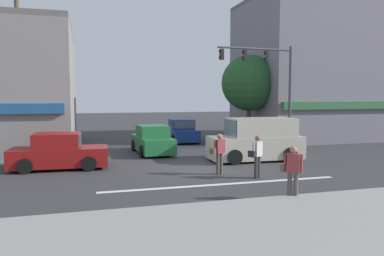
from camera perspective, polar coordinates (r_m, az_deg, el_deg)
name	(u,v)px	position (r m, az deg, el deg)	size (l,w,h in m)	color
ground_plane	(197,167)	(17.00, 0.70, -5.95)	(120.00, 120.00, 0.00)	#333335
lane_marking_stripe	(224,184)	(13.75, 4.92, -8.51)	(9.00, 0.24, 0.01)	silver
sidewalk_curb	(300,229)	(9.41, 16.17, -14.51)	(40.00, 5.00, 0.16)	gray
building_right_corner	(317,70)	(30.70, 18.49, 8.34)	(11.08, 8.48, 10.43)	slate
street_tree	(249,83)	(26.35, 8.72, 6.76)	(3.87, 3.87, 6.06)	#4C3823
utility_pole_near_left	(19,70)	(21.15, -24.87, 7.96)	(1.40, 0.22, 8.70)	brown
traffic_light_mast	(272,78)	(22.91, 12.03, 7.51)	(4.88, 0.51, 6.20)	#47474C
sedan_crossing_center	(152,141)	(21.11, -6.04, -1.93)	(2.03, 4.18, 1.58)	#1E6033
sedan_crossing_rightbound	(59,153)	(17.44, -19.59, -3.59)	(4.18, 2.03, 1.58)	maroon
van_approaching_near	(257,140)	(18.89, 9.87, -1.86)	(4.64, 2.12, 2.11)	#B7B29E
sedan_crossing_leftbound	(182,132)	(26.53, -1.58, -0.54)	(2.01, 4.17, 1.58)	navy
pedestrian_foreground_with_bag	(292,169)	(11.86, 15.03, -6.12)	(0.61, 0.56, 1.67)	#4C4742
pedestrian_mid_crossing	(219,151)	(15.25, 4.14, -3.57)	(0.69, 0.39, 1.67)	#4C4742
pedestrian_far_side	(257,154)	(14.74, 9.89, -3.92)	(0.68, 0.45, 1.67)	#333338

